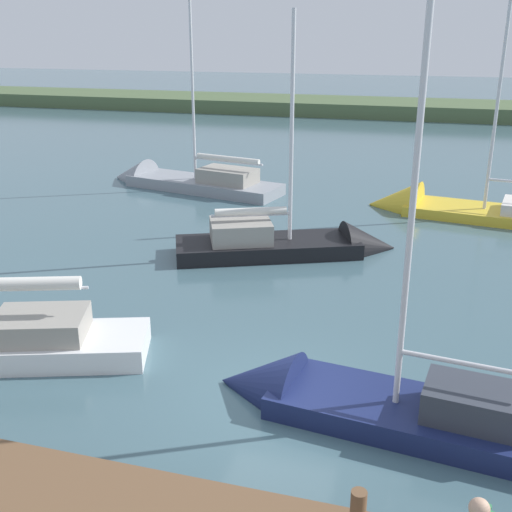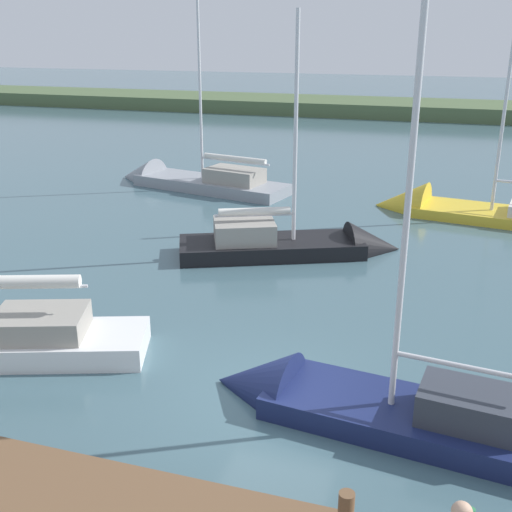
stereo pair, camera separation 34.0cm
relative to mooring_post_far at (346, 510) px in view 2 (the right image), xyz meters
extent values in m
plane|color=#42606B|center=(2.18, -3.82, -0.91)|extent=(200.00, 200.00, 0.00)
cube|color=#4C603D|center=(2.18, -51.68, -0.91)|extent=(180.00, 8.00, 2.40)
cylinder|color=brown|center=(0.00, 0.00, 0.00)|extent=(0.23, 0.23, 0.58)
cube|color=black|center=(4.66, -12.44, -0.87)|extent=(6.54, 4.36, 0.98)
cone|color=black|center=(1.33, -13.89, -0.87)|extent=(2.50, 2.60, 2.04)
cube|color=gray|center=(5.51, -12.07, -0.02)|extent=(2.50, 2.30, 0.71)
cylinder|color=silver|center=(3.96, -12.74, 3.32)|extent=(0.13, 0.13, 7.41)
cylinder|color=silver|center=(5.19, -12.21, 0.54)|extent=(2.51, 1.17, 0.11)
cylinder|color=silver|center=(5.19, -12.21, 0.66)|extent=(2.32, 1.19, 0.25)
cube|color=gray|center=(10.00, -20.46, -0.85)|extent=(8.01, 3.86, 0.92)
cone|color=gray|center=(14.30, -21.42, -0.85)|extent=(2.44, 2.61, 2.23)
cube|color=gray|center=(8.67, -20.16, -0.05)|extent=(2.87, 2.13, 0.67)
cylinder|color=silver|center=(10.44, -20.56, 4.56)|extent=(0.13, 0.13, 9.91)
cylinder|color=silver|center=(8.65, -20.16, 0.64)|extent=(3.60, 0.90, 0.10)
cylinder|color=silver|center=(8.65, -20.16, 0.76)|extent=(3.27, 0.95, 0.24)
cube|color=white|center=(8.85, -3.67, -0.85)|extent=(7.11, 3.96, 1.00)
cube|color=gray|center=(7.88, -4.00, -0.07)|extent=(2.46, 2.10, 0.56)
cylinder|color=silver|center=(8.27, -3.87, 0.86)|extent=(3.03, 1.11, 0.08)
cylinder|color=silver|center=(8.27, -3.87, 0.98)|extent=(2.81, 1.23, 0.32)
cube|color=navy|center=(-0.92, -3.55, -0.85)|extent=(6.38, 2.64, 0.82)
cone|color=navy|center=(2.62, -3.99, -0.85)|extent=(1.92, 2.09, 1.89)
cube|color=#333842|center=(-1.71, -3.45, -0.12)|extent=(1.95, 1.45, 0.64)
cylinder|color=silver|center=(-0.29, -3.63, 3.68)|extent=(0.12, 0.12, 8.23)
cylinder|color=silver|center=(-1.53, -3.48, 0.66)|extent=(2.50, 0.40, 0.10)
cube|color=gold|center=(-3.54, -19.03, -0.86)|extent=(8.17, 3.62, 0.73)
cone|color=gold|center=(0.95, -19.74, -0.86)|extent=(2.53, 2.73, 2.42)
cylinder|color=silver|center=(-2.71, -19.16, 4.49)|extent=(0.13, 0.13, 9.98)
sphere|color=tan|center=(-1.43, 1.17, 1.36)|extent=(0.24, 0.24, 0.24)
camera|label=1|loc=(-0.58, 7.32, 6.43)|focal=44.20mm
camera|label=2|loc=(-0.91, 7.22, 6.43)|focal=44.20mm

